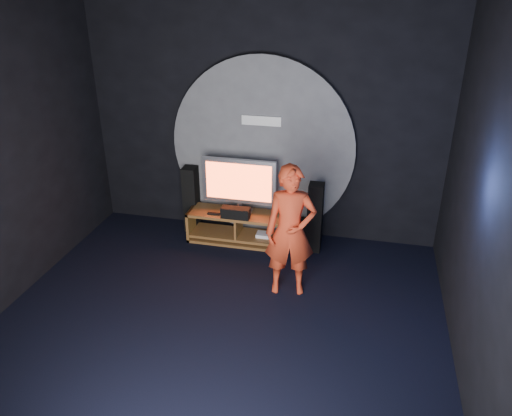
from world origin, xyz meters
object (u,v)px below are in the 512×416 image
at_px(tower_speaker_left, 191,199).
at_px(player, 290,232).
at_px(tv, 239,183).
at_px(tower_speaker_right, 315,218).
at_px(subwoofer, 307,234).
at_px(media_console, 239,229).

distance_m(tower_speaker_left, player, 2.14).
bearing_deg(tv, tower_speaker_right, -3.33).
distance_m(tower_speaker_left, subwoofer, 1.79).
distance_m(tv, tower_speaker_right, 1.16).
xyz_separation_m(media_console, subwoofer, (0.97, 0.09, -0.01)).
bearing_deg(tower_speaker_right, player, -99.51).
relative_size(tower_speaker_left, subwoofer, 2.71).
height_order(tv, tower_speaker_right, tv).
xyz_separation_m(media_console, tv, (-0.01, 0.07, 0.69)).
distance_m(tower_speaker_right, player, 1.11).
relative_size(media_console, tower_speaker_right, 1.45).
bearing_deg(subwoofer, tower_speaker_right, -37.79).
bearing_deg(subwoofer, tv, -178.80).
height_order(tv, player, player).
bearing_deg(tower_speaker_right, subwoofer, 142.21).
relative_size(tv, player, 0.64).
xyz_separation_m(tower_speaker_left, player, (1.69, -1.26, 0.31)).
bearing_deg(tower_speaker_right, media_console, -179.80).
distance_m(media_console, tower_speaker_right, 1.12).
xyz_separation_m(media_console, player, (0.91, -1.05, 0.62)).
bearing_deg(media_console, player, -49.20).
relative_size(tower_speaker_left, tower_speaker_right, 1.00).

